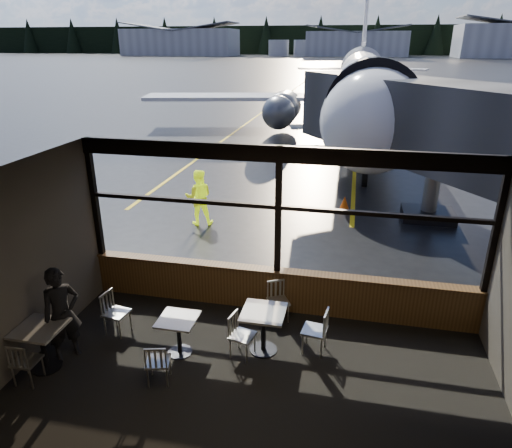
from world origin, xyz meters
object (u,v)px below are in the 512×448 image
(chair_near_w, at_px, (242,336))
(cone_nose, at_px, (344,204))
(cafe_table_left, at_px, (43,348))
(chair_left_s, at_px, (27,361))
(jet_bridge, at_px, (434,144))
(passenger, at_px, (62,314))
(cafe_table_mid, at_px, (179,336))
(airliner, at_px, (368,45))
(ground_crew, at_px, (199,197))
(chair_mid_w, at_px, (117,313))
(chair_near_e, at_px, (315,331))
(chair_mid_s, at_px, (158,362))
(cafe_table_near, at_px, (263,331))
(chair_near_n, at_px, (278,302))

(chair_near_w, relative_size, cone_nose, 1.54)
(cafe_table_left, height_order, chair_left_s, cafe_table_left)
(jet_bridge, distance_m, passenger, 10.63)
(cafe_table_mid, bearing_deg, airliner, 81.83)
(airliner, height_order, jet_bridge, airliner)
(ground_crew, bearing_deg, airliner, -122.56)
(chair_left_s, height_order, ground_crew, ground_crew)
(chair_mid_w, bearing_deg, chair_near_w, 94.35)
(jet_bridge, xyz_separation_m, chair_mid_w, (-6.47, -6.99, -2.12))
(ground_crew, bearing_deg, passenger, 72.06)
(passenger, bearing_deg, ground_crew, 37.98)
(cafe_table_left, bearing_deg, chair_near_e, 17.54)
(jet_bridge, relative_size, cafe_table_mid, 15.93)
(chair_mid_s, xyz_separation_m, cone_nose, (2.75, 8.96, -0.12))
(chair_left_s, height_order, cone_nose, chair_left_s)
(cafe_table_left, xyz_separation_m, ground_crew, (0.43, 7.06, 0.44))
(chair_near_w, height_order, chair_mid_w, chair_mid_w)
(cafe_table_mid, bearing_deg, chair_mid_w, 166.26)
(cafe_table_left, xyz_separation_m, chair_near_w, (3.26, 1.02, 0.01))
(ground_crew, xyz_separation_m, cone_nose, (4.38, 1.99, -0.58))
(cone_nose, bearing_deg, airliner, 87.80)
(cafe_table_near, xyz_separation_m, cone_nose, (1.21, 7.79, -0.15))
(jet_bridge, bearing_deg, chair_near_e, -111.69)
(jet_bridge, bearing_deg, cafe_table_near, -117.40)
(chair_near_w, bearing_deg, cafe_table_left, -59.33)
(cafe_table_near, relative_size, chair_near_e, 0.94)
(cafe_table_near, xyz_separation_m, chair_near_n, (0.10, 1.05, -0.00))
(cafe_table_left, xyz_separation_m, cone_nose, (4.81, 9.05, -0.14))
(chair_near_w, relative_size, ground_crew, 0.49)
(chair_near_e, height_order, passenger, passenger)
(airliner, xyz_separation_m, cafe_table_near, (-1.76, -22.18, -4.69))
(cafe_table_mid, bearing_deg, chair_near_e, 13.18)
(chair_mid_w, xyz_separation_m, cone_nose, (4.08, 7.84, -0.16))
(cafe_table_near, distance_m, chair_near_e, 0.92)
(chair_near_e, height_order, ground_crew, ground_crew)
(passenger, bearing_deg, chair_left_s, -156.78)
(chair_near_e, distance_m, passenger, 4.47)
(chair_near_w, relative_size, chair_mid_s, 1.06)
(chair_mid_s, distance_m, cone_nose, 9.38)
(cafe_table_mid, distance_m, chair_near_n, 2.13)
(airliner, xyz_separation_m, passenger, (-5.18, -23.04, -4.24))
(passenger, relative_size, ground_crew, 1.02)
(chair_mid_w, relative_size, ground_crew, 0.51)
(ground_crew, bearing_deg, chair_near_e, 110.09)
(chair_mid_w, distance_m, ground_crew, 5.87)
(chair_near_e, xyz_separation_m, chair_near_n, (-0.81, 0.87, -0.03))
(jet_bridge, xyz_separation_m, cafe_table_near, (-3.60, -6.95, -2.14))
(chair_near_n, bearing_deg, passenger, 1.04)
(chair_mid_w, bearing_deg, chair_mid_s, 58.33)
(airliner, xyz_separation_m, chair_mid_w, (-4.63, -22.23, -4.68))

